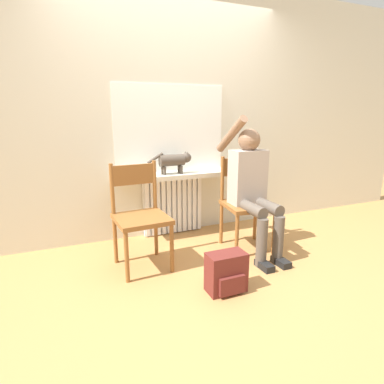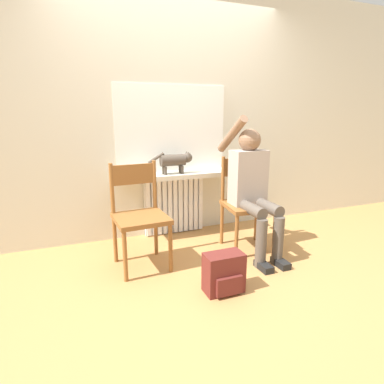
% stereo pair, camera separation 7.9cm
% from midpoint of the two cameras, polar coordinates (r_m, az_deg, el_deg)
% --- Properties ---
extents(ground_plane, '(12.00, 12.00, 0.00)m').
position_cam_midpoint_polar(ground_plane, '(2.81, 4.00, -14.97)').
color(ground_plane, '#B27F47').
extents(wall_with_window, '(7.00, 0.06, 2.70)m').
position_cam_midpoint_polar(wall_with_window, '(3.60, -4.72, 13.82)').
color(wall_with_window, beige).
rests_on(wall_with_window, ground_plane).
extents(radiator, '(0.68, 0.08, 0.67)m').
position_cam_midpoint_polar(radiator, '(3.67, -4.02, -2.25)').
color(radiator, white).
rests_on(radiator, ground_plane).
extents(windowsill, '(1.29, 0.30, 0.05)m').
position_cam_midpoint_polar(windowsill, '(3.49, -3.58, 3.00)').
color(windowsill, beige).
rests_on(windowsill, radiator).
extents(window_glass, '(1.24, 0.01, 0.93)m').
position_cam_midpoint_polar(window_glass, '(3.57, -4.49, 11.14)').
color(window_glass, white).
rests_on(window_glass, windowsill).
extents(chair_left, '(0.47, 0.47, 0.93)m').
position_cam_midpoint_polar(chair_left, '(2.87, -10.01, -3.94)').
color(chair_left, brown).
rests_on(chair_left, ground_plane).
extents(chair_right, '(0.49, 0.49, 0.93)m').
position_cam_midpoint_polar(chair_right, '(3.26, 8.85, -1.69)').
color(chair_right, brown).
rests_on(chair_right, ground_plane).
extents(person, '(0.36, 0.96, 1.34)m').
position_cam_midpoint_polar(person, '(3.12, 9.95, 1.42)').
color(person, brown).
rests_on(person, ground_plane).
extents(cat, '(0.49, 0.12, 0.24)m').
position_cam_midpoint_polar(cat, '(3.42, -3.78, 5.66)').
color(cat, '#4C4238').
rests_on(cat, windowsill).
extents(backpack, '(0.30, 0.20, 0.31)m').
position_cam_midpoint_polar(backpack, '(2.56, 5.23, -14.13)').
color(backpack, maroon).
rests_on(backpack, ground_plane).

